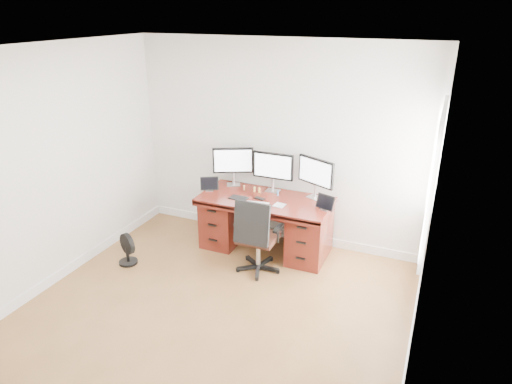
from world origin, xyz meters
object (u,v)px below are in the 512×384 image
at_px(floor_fan, 127,249).
at_px(keyboard, 257,204).
at_px(desk, 266,222).
at_px(office_chair, 257,248).
at_px(monitor_center, 273,167).

xyz_separation_m(floor_fan, keyboard, (1.45, 0.78, 0.56)).
distance_m(floor_fan, keyboard, 1.74).
bearing_deg(keyboard, floor_fan, -161.32).
height_order(desk, keyboard, keyboard).
relative_size(desk, keyboard, 5.77).
bearing_deg(desk, office_chair, -78.93).
distance_m(floor_fan, monitor_center, 2.14).
height_order(office_chair, floor_fan, office_chair).
bearing_deg(desk, floor_fan, -144.86).
distance_m(desk, office_chair, 0.58).
xyz_separation_m(office_chair, keyboard, (-0.13, 0.31, 0.44)).
bearing_deg(floor_fan, desk, 58.26).
relative_size(office_chair, keyboard, 3.32).
xyz_separation_m(desk, office_chair, (0.11, -0.57, -0.08)).
xyz_separation_m(office_chair, monitor_center, (-0.11, 0.80, 0.76)).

